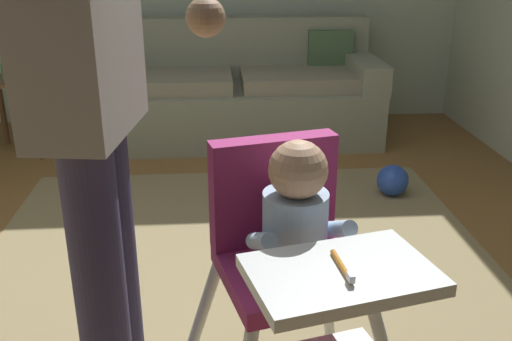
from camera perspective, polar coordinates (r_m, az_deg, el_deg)
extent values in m
cube|color=olive|center=(2.53, -6.94, -13.02)|extent=(5.86, 6.87, 0.10)
cube|color=#928158|center=(2.39, -1.34, -13.49)|extent=(2.38, 3.00, 0.01)
cube|color=gray|center=(4.33, -1.92, 5.76)|extent=(2.05, 0.84, 0.40)
cube|color=gray|center=(4.56, -2.18, 12.09)|extent=(2.05, 0.22, 0.46)
cube|color=gray|center=(4.33, -14.62, 9.15)|extent=(0.20, 0.84, 0.20)
cube|color=gray|center=(4.40, 10.48, 9.68)|extent=(0.20, 0.84, 0.20)
cube|color=gray|center=(4.23, -8.01, 8.73)|extent=(0.81, 0.60, 0.11)
cube|color=gray|center=(4.26, 4.10, 8.99)|extent=(0.81, 0.60, 0.11)
cube|color=#4C6B47|center=(4.53, 7.32, 11.47)|extent=(0.34, 0.10, 0.34)
cylinder|color=white|center=(1.88, -5.77, -15.15)|extent=(0.19, 0.14, 0.53)
cylinder|color=white|center=(1.99, 6.99, -12.78)|extent=(0.14, 0.19, 0.53)
cube|color=#9E2B69|center=(1.59, 3.47, -10.06)|extent=(0.43, 0.43, 0.05)
cube|color=#9E2B69|center=(1.63, 1.71, -1.99)|extent=(0.37, 0.15, 0.31)
cube|color=white|center=(1.28, 8.40, -10.14)|extent=(0.45, 0.35, 0.03)
cylinder|color=#AAC7E8|center=(1.51, 3.86, -6.07)|extent=(0.21, 0.21, 0.22)
sphere|color=tan|center=(1.43, 4.18, 0.08)|extent=(0.15, 0.15, 0.15)
cylinder|color=#AAC7E8|center=(1.44, 0.54, -6.99)|extent=(0.08, 0.15, 0.10)
cylinder|color=#AAC7E8|center=(1.51, 8.15, -5.75)|extent=(0.08, 0.15, 0.10)
cylinder|color=#C67A23|center=(1.27, 8.47, -9.33)|extent=(0.03, 0.13, 0.01)
cube|color=white|center=(1.22, 9.35, -10.38)|extent=(0.01, 0.03, 0.02)
cylinder|color=#3D395F|center=(1.66, -15.01, -12.46)|extent=(0.14, 0.14, 0.94)
cylinder|color=#3D395F|center=(1.76, -13.82, -10.31)|extent=(0.14, 0.14, 0.94)
cube|color=#A09A94|center=(1.45, -17.26, 15.13)|extent=(0.25, 0.42, 0.60)
sphere|color=tan|center=(1.20, -5.01, 14.85)|extent=(0.08, 0.08, 0.08)
sphere|color=#284CB7|center=(3.45, 13.35, -0.95)|extent=(0.18, 0.18, 0.18)
cube|color=brown|center=(4.30, -22.82, 8.22)|extent=(0.40, 0.40, 0.02)
cylinder|color=brown|center=(4.15, -20.76, 4.35)|extent=(0.04, 0.04, 0.50)
cylinder|color=brown|center=(4.57, -23.76, 5.40)|extent=(0.04, 0.04, 0.50)
cylinder|color=brown|center=(4.46, -19.63, 5.65)|extent=(0.04, 0.04, 0.50)
cylinder|color=green|center=(4.30, -23.41, 8.96)|extent=(0.07, 0.07, 0.10)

